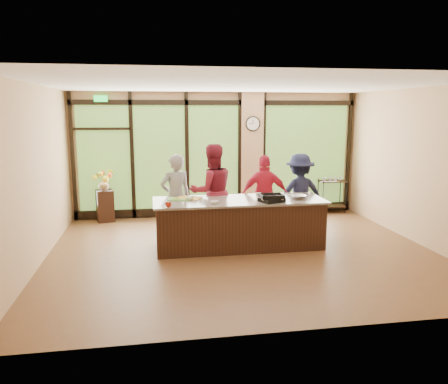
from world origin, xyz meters
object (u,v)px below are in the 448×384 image
object	(u,v)px
island_base	(239,224)
roasting_pan	(272,200)
flower_stand	(105,206)
bar_cart	(332,191)
cook_right	(299,194)
cook_left	(176,197)

from	to	relation	value
island_base	roasting_pan	world-z (taller)	roasting_pan
island_base	roasting_pan	bearing A→B (deg)	-28.46
flower_stand	bar_cart	xyz separation A→B (m)	(5.61, 0.01, 0.17)
flower_stand	bar_cart	world-z (taller)	bar_cart
cook_right	bar_cart	distance (m)	2.24
bar_cart	island_base	bearing A→B (deg)	-135.66
cook_left	cook_right	bearing A→B (deg)	163.91
flower_stand	bar_cart	distance (m)	5.61
cook_left	bar_cart	world-z (taller)	cook_left
cook_right	bar_cart	xyz separation A→B (m)	(1.45, 1.68, -0.30)
flower_stand	bar_cart	size ratio (longest dim) A/B	0.82
flower_stand	cook_left	bearing A→B (deg)	-63.13
cook_right	flower_stand	size ratio (longest dim) A/B	2.27
cook_left	cook_right	distance (m)	2.60
island_base	flower_stand	world-z (taller)	island_base
roasting_pan	bar_cart	world-z (taller)	roasting_pan
island_base	bar_cart	xyz separation A→B (m)	(2.90, 2.45, 0.10)
cook_left	flower_stand	xyz separation A→B (m)	(-1.56, 1.76, -0.49)
island_base	bar_cart	world-z (taller)	bar_cart
flower_stand	cook_right	bearing A→B (deg)	-36.48
cook_left	bar_cart	size ratio (longest dim) A/B	1.91
island_base	bar_cart	size ratio (longest dim) A/B	3.41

